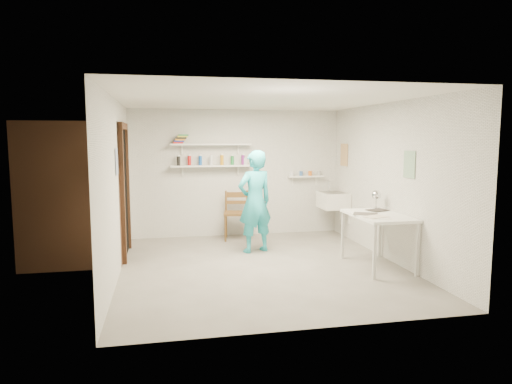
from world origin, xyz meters
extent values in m
cube|color=slate|center=(0.00, 0.00, -0.01)|extent=(4.00, 4.50, 0.02)
cube|color=silver|center=(0.00, 0.00, 2.41)|extent=(4.00, 4.50, 0.02)
cube|color=silver|center=(0.00, 2.26, 1.20)|extent=(4.00, 0.02, 2.40)
cube|color=silver|center=(0.00, -2.26, 1.20)|extent=(4.00, 0.02, 2.40)
cube|color=silver|center=(-2.01, 0.00, 1.20)|extent=(0.02, 4.50, 2.40)
cube|color=silver|center=(2.01, 0.00, 1.20)|extent=(0.02, 4.50, 2.40)
cube|color=black|center=(-1.99, 1.05, 1.00)|extent=(0.02, 0.90, 2.00)
cube|color=brown|center=(-2.70, 1.05, 1.05)|extent=(1.40, 1.50, 2.10)
cube|color=brown|center=(-1.97, 1.05, 2.05)|extent=(0.06, 1.05, 0.10)
cube|color=brown|center=(-1.97, 0.55, 1.00)|extent=(0.06, 0.10, 2.00)
cube|color=brown|center=(-1.97, 1.55, 1.00)|extent=(0.06, 0.10, 2.00)
cube|color=white|center=(-0.50, 2.13, 1.35)|extent=(1.50, 0.22, 0.03)
cube|color=white|center=(-0.50, 2.13, 1.75)|extent=(1.50, 0.22, 0.03)
cube|color=white|center=(1.35, 2.17, 1.12)|extent=(0.70, 0.14, 0.03)
cube|color=#334C7F|center=(-1.99, 0.05, 1.55)|extent=(0.01, 0.28, 0.36)
cube|color=#995933|center=(1.99, 1.80, 1.55)|extent=(0.01, 0.34, 0.42)
cube|color=#3F724C|center=(1.99, -0.55, 1.50)|extent=(0.01, 0.30, 0.38)
cube|color=white|center=(1.75, 1.70, 0.70)|extent=(0.48, 0.60, 0.30)
imported|color=#28B8C8|center=(0.08, 0.87, 0.84)|extent=(0.71, 0.58, 1.67)
cylinder|color=beige|center=(0.15, 1.08, 1.11)|extent=(0.30, 0.13, 0.30)
cube|color=brown|center=(-0.07, 1.84, 0.49)|extent=(0.52, 0.51, 0.98)
cube|color=white|center=(1.64, -0.36, 0.39)|extent=(0.70, 1.17, 0.78)
sphere|color=silver|center=(1.83, 0.10, 1.00)|extent=(0.15, 0.15, 0.15)
cylinder|color=black|center=(-1.10, 2.13, 1.45)|extent=(0.06, 0.06, 0.17)
cylinder|color=red|center=(-0.90, 2.13, 1.45)|extent=(0.06, 0.06, 0.17)
cylinder|color=blue|center=(-0.70, 2.13, 1.45)|extent=(0.06, 0.06, 0.17)
cylinder|color=white|center=(-0.50, 2.13, 1.45)|extent=(0.06, 0.06, 0.17)
cylinder|color=orange|center=(-0.30, 2.13, 1.45)|extent=(0.06, 0.06, 0.17)
cylinder|color=#268C3F|center=(-0.10, 2.13, 1.45)|extent=(0.06, 0.06, 0.17)
cylinder|color=#8C268C|center=(0.10, 2.13, 1.45)|extent=(0.06, 0.06, 0.17)
cube|color=red|center=(-1.10, 2.13, 1.78)|extent=(0.18, 0.14, 0.03)
cube|color=#1933A5|center=(-1.08, 2.13, 1.81)|extent=(0.18, 0.14, 0.03)
cube|color=orange|center=(-1.06, 2.13, 1.83)|extent=(0.18, 0.14, 0.03)
cube|color=black|center=(-1.04, 2.13, 1.86)|extent=(0.18, 0.14, 0.03)
cube|color=yellow|center=(-1.02, 2.13, 1.89)|extent=(0.18, 0.14, 0.03)
cube|color=#338C4C|center=(-1.00, 2.13, 1.92)|extent=(0.18, 0.14, 0.03)
cylinder|color=silver|center=(1.14, 2.17, 1.18)|extent=(0.07, 0.07, 0.09)
cylinder|color=#335999|center=(1.28, 2.17, 1.18)|extent=(0.07, 0.07, 0.09)
cylinder|color=orange|center=(1.42, 2.17, 1.18)|extent=(0.07, 0.07, 0.09)
cylinder|color=#999999|center=(1.56, 2.17, 1.18)|extent=(0.07, 0.07, 0.09)
cube|color=silver|center=(1.64, -0.36, 0.78)|extent=(0.30, 0.22, 0.00)
cube|color=#4C4742|center=(1.64, -0.36, 0.78)|extent=(0.30, 0.22, 0.00)
cube|color=beige|center=(1.64, -0.36, 0.79)|extent=(0.30, 0.22, 0.00)
cube|color=#383330|center=(1.64, -0.36, 0.79)|extent=(0.30, 0.22, 0.00)
camera|label=1|loc=(-1.37, -6.34, 1.87)|focal=32.00mm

